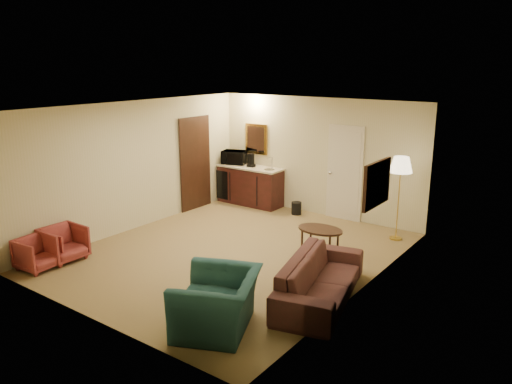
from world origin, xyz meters
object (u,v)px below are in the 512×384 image
(sofa, at_px, (321,272))
(rose_chair_far, at_px, (38,252))
(wetbar_cabinet, at_px, (250,185))
(rose_chair_near, at_px, (64,242))
(floor_lamp, at_px, (399,198))
(waste_bin, at_px, (296,208))
(coffee_maker, at_px, (251,160))
(coffee_table, at_px, (320,241))
(microwave, at_px, (235,156))
(teal_armchair, at_px, (217,293))

(sofa, bearing_deg, rose_chair_far, 98.43)
(wetbar_cabinet, height_order, rose_chair_near, wetbar_cabinet)
(floor_lamp, bearing_deg, wetbar_cabinet, 175.14)
(rose_chair_far, distance_m, waste_bin, 5.46)
(floor_lamp, distance_m, coffee_maker, 3.76)
(floor_lamp, bearing_deg, coffee_maker, 175.08)
(coffee_table, xyz_separation_m, microwave, (-3.44, 1.91, 0.88))
(waste_bin, distance_m, microwave, 2.10)
(sofa, height_order, microwave, microwave)
(microwave, bearing_deg, rose_chair_near, -106.97)
(wetbar_cabinet, bearing_deg, waste_bin, -2.97)
(teal_armchair, bearing_deg, coffee_maker, -172.10)
(coffee_table, bearing_deg, rose_chair_far, -135.96)
(rose_chair_far, relative_size, coffee_maker, 1.93)
(teal_armchair, distance_m, waste_bin, 5.18)
(rose_chair_near, bearing_deg, coffee_table, -49.74)
(rose_chair_near, xyz_separation_m, rose_chair_far, (0.00, -0.48, -0.03))
(rose_chair_near, bearing_deg, waste_bin, -21.02)
(rose_chair_near, bearing_deg, coffee_maker, -5.69)
(wetbar_cabinet, relative_size, coffee_table, 1.97)
(coffee_table, bearing_deg, teal_armchair, -86.35)
(rose_chair_near, height_order, waste_bin, rose_chair_near)
(rose_chair_far, height_order, floor_lamp, floor_lamp)
(floor_lamp, height_order, microwave, floor_lamp)
(wetbar_cabinet, height_order, waste_bin, wetbar_cabinet)
(coffee_maker, bearing_deg, rose_chair_near, -88.37)
(coffee_maker, bearing_deg, microwave, -176.43)
(waste_bin, bearing_deg, microwave, 176.53)
(waste_bin, distance_m, coffee_maker, 1.62)
(wetbar_cabinet, height_order, coffee_table, wetbar_cabinet)
(teal_armchair, bearing_deg, coffee_table, 159.25)
(sofa, relative_size, rose_chair_far, 3.57)
(rose_chair_near, relative_size, microwave, 1.13)
(wetbar_cabinet, distance_m, microwave, 0.83)
(teal_armchair, bearing_deg, wetbar_cabinet, -171.87)
(sofa, distance_m, coffee_maker, 5.13)
(coffee_table, height_order, waste_bin, coffee_table)
(microwave, bearing_deg, sofa, -55.77)
(wetbar_cabinet, distance_m, rose_chair_far, 5.23)
(sofa, bearing_deg, floor_lamp, -13.44)
(wetbar_cabinet, relative_size, coffee_maker, 5.21)
(wetbar_cabinet, bearing_deg, rose_chair_near, -96.05)
(sofa, relative_size, floor_lamp, 1.33)
(teal_armchair, height_order, microwave, microwave)
(wetbar_cabinet, relative_size, teal_armchair, 1.45)
(wetbar_cabinet, distance_m, coffee_maker, 0.62)
(sofa, height_order, rose_chair_far, sofa)
(wetbar_cabinet, height_order, sofa, wetbar_cabinet)
(sofa, distance_m, teal_armchair, 1.65)
(teal_armchair, distance_m, rose_chair_far, 3.65)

